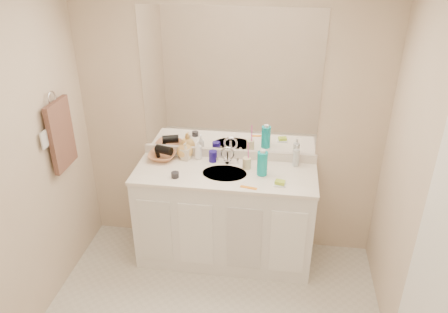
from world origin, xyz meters
name	(u,v)px	position (x,y,z in m)	size (l,w,h in m)	color
wall_back	(229,124)	(0.00, 1.30, 1.20)	(2.60, 0.02, 2.40)	beige
wall_right	(432,228)	(1.30, 0.00, 1.20)	(0.02, 2.60, 2.40)	beige
vanity_cabinet	(225,217)	(0.00, 1.02, 0.42)	(1.50, 0.55, 0.85)	white
countertop	(225,174)	(0.00, 1.02, 0.86)	(1.52, 0.57, 0.03)	white
backsplash	(229,154)	(0.00, 1.29, 0.92)	(1.52, 0.03, 0.08)	silver
sink_basin	(225,174)	(0.00, 1.00, 0.87)	(0.37, 0.37, 0.02)	#BFB5A7
faucet	(227,157)	(0.00, 1.18, 0.94)	(0.02, 0.02, 0.11)	silver
mirror	(230,83)	(0.00, 1.29, 1.56)	(1.48, 0.01, 1.20)	white
blue_mug	(213,156)	(-0.13, 1.20, 0.93)	(0.07, 0.07, 0.10)	navy
tan_cup	(247,163)	(0.17, 1.12, 0.93)	(0.07, 0.07, 0.10)	beige
toothbrush	(248,152)	(0.18, 1.12, 1.03)	(0.01, 0.01, 0.18)	#FF43B2
mouthwash_bottle	(262,163)	(0.31, 1.03, 0.98)	(0.09, 0.09, 0.20)	#0DA1A6
clear_pump_bottle	(296,158)	(0.58, 1.22, 0.95)	(0.06, 0.06, 0.15)	silver
soap_dish	(280,184)	(0.46, 0.88, 0.89)	(0.10, 0.08, 0.01)	white
green_soap	(280,182)	(0.46, 0.88, 0.90)	(0.08, 0.05, 0.03)	#AACF32
orange_comb	(249,188)	(0.22, 0.80, 0.88)	(0.13, 0.03, 0.01)	orange
dark_jar	(175,175)	(-0.39, 0.88, 0.90)	(0.06, 0.06, 0.04)	#26252A
soap_bottle_white	(198,150)	(-0.26, 1.23, 0.97)	(0.07, 0.07, 0.17)	white
soap_bottle_cream	(186,151)	(-0.37, 1.20, 0.96)	(0.07, 0.07, 0.16)	beige
soap_bottle_yellow	(185,148)	(-0.39, 1.23, 0.97)	(0.14, 0.14, 0.18)	#DEAB56
wicker_basket	(162,156)	(-0.58, 1.18, 0.91)	(0.24, 0.24, 0.06)	#B57149
hair_dryer	(164,150)	(-0.56, 1.18, 0.97)	(0.07, 0.07, 0.15)	black
towel_ring	(52,98)	(-1.27, 0.77, 1.55)	(0.11, 0.11, 0.01)	silver
hand_towel	(61,135)	(-1.25, 0.77, 1.25)	(0.04, 0.32, 0.55)	#482E26
switch_plate	(44,140)	(-1.27, 0.57, 1.30)	(0.01, 0.09, 0.13)	silver
door	(437,295)	(1.29, -0.30, 1.00)	(0.02, 0.82, 2.00)	white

